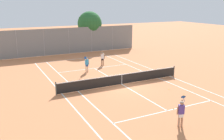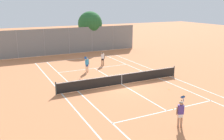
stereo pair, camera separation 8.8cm
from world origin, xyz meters
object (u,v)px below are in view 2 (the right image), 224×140
(tennis_net, at_px, (122,79))
(tree_behind_left, at_px, (90,24))
(loose_tennis_ball_5, at_px, (173,109))
(player_far_left, at_px, (87,63))
(player_near_side, at_px, (180,112))
(player_far_right, at_px, (103,58))
(loose_tennis_ball_1, at_px, (184,95))
(loose_tennis_ball_0, at_px, (169,89))
(loose_tennis_ball_3, at_px, (140,77))

(tennis_net, xyz_separation_m, tree_behind_left, (3.95, 17.26, 3.46))
(tree_behind_left, bearing_deg, loose_tennis_ball_5, -98.11)
(player_far_left, bearing_deg, player_near_side, -87.72)
(tennis_net, height_order, loose_tennis_ball_5, tennis_net)
(player_far_right, distance_m, loose_tennis_ball_5, 13.63)
(player_near_side, distance_m, loose_tennis_ball_1, 5.48)
(tennis_net, xyz_separation_m, loose_tennis_ball_5, (0.57, -6.39, -0.48))
(tennis_net, height_order, tree_behind_left, tree_behind_left)
(loose_tennis_ball_1, relative_size, tree_behind_left, 0.01)
(tennis_net, height_order, player_far_right, player_far_right)
(player_far_right, height_order, loose_tennis_ball_0, player_far_right)
(player_far_left, xyz_separation_m, loose_tennis_ball_0, (4.19, -8.32, -0.89))
(player_near_side, distance_m, loose_tennis_ball_3, 10.36)
(loose_tennis_ball_0, relative_size, tree_behind_left, 0.01)
(tennis_net, bearing_deg, player_far_left, 103.70)
(player_far_right, height_order, loose_tennis_ball_5, player_far_right)
(loose_tennis_ball_0, distance_m, loose_tennis_ball_3, 4.26)
(player_near_side, xyz_separation_m, loose_tennis_ball_3, (3.43, 9.74, -0.89))
(loose_tennis_ball_0, height_order, tree_behind_left, tree_behind_left)
(loose_tennis_ball_0, bearing_deg, loose_tennis_ball_3, 92.86)
(player_near_side, xyz_separation_m, tree_behind_left, (4.69, 25.77, 3.05))
(player_near_side, height_order, tree_behind_left, tree_behind_left)
(player_near_side, distance_m, player_far_left, 13.81)
(player_near_side, distance_m, player_far_right, 15.84)
(player_far_left, height_order, loose_tennis_ball_0, player_far_left)
(player_far_left, relative_size, loose_tennis_ball_3, 26.88)
(loose_tennis_ball_0, distance_m, loose_tennis_ball_1, 1.64)
(loose_tennis_ball_0, bearing_deg, loose_tennis_ball_5, -124.65)
(player_far_left, distance_m, loose_tennis_ball_5, 11.86)
(loose_tennis_ball_0, xyz_separation_m, loose_tennis_ball_5, (-2.32, -3.36, 0.00))
(tennis_net, bearing_deg, player_near_side, -94.98)
(player_far_right, height_order, tree_behind_left, tree_behind_left)
(loose_tennis_ball_5, bearing_deg, player_far_left, 99.07)
(loose_tennis_ball_3, bearing_deg, tree_behind_left, 85.51)
(tennis_net, bearing_deg, player_far_right, 79.08)
(loose_tennis_ball_3, distance_m, tree_behind_left, 16.55)
(player_far_right, xyz_separation_m, loose_tennis_ball_3, (1.30, -5.96, -0.88))
(player_far_right, relative_size, loose_tennis_ball_5, 24.24)
(loose_tennis_ball_5, distance_m, tree_behind_left, 24.21)
(player_far_right, relative_size, loose_tennis_ball_3, 24.24)
(tree_behind_left, bearing_deg, loose_tennis_ball_0, -92.95)
(player_near_side, relative_size, loose_tennis_ball_5, 26.88)
(tennis_net, bearing_deg, loose_tennis_ball_5, -84.86)
(tennis_net, xyz_separation_m, loose_tennis_ball_1, (3.06, -4.66, -0.48))
(loose_tennis_ball_1, bearing_deg, loose_tennis_ball_5, -145.17)
(loose_tennis_ball_3, height_order, tree_behind_left, tree_behind_left)
(loose_tennis_ball_1, xyz_separation_m, loose_tennis_ball_5, (-2.48, -1.73, 0.00))
(loose_tennis_ball_3, height_order, loose_tennis_ball_5, same)
(player_far_left, bearing_deg, player_far_right, 35.26)
(loose_tennis_ball_3, relative_size, tree_behind_left, 0.01)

